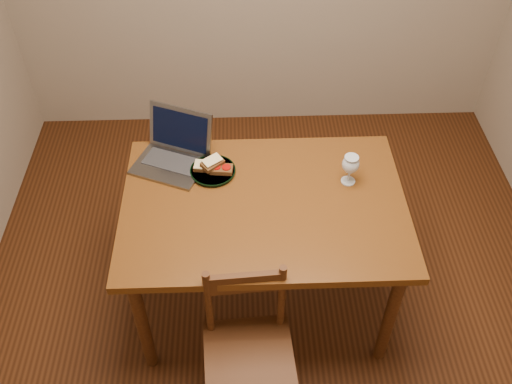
{
  "coord_description": "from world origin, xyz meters",
  "views": [
    {
      "loc": [
        -0.15,
        -1.76,
        2.62
      ],
      "look_at": [
        -0.09,
        0.03,
        0.8
      ],
      "focal_mm": 40.0,
      "sensor_mm": 36.0,
      "label": 1
    }
  ],
  "objects_px": {
    "milk_glass": "(350,169)",
    "table": "(264,215)",
    "plate": "(213,171)",
    "chair": "(248,346)",
    "laptop": "(174,149)"
  },
  "relations": [
    {
      "from": "chair",
      "to": "laptop",
      "type": "relative_size",
      "value": 0.97
    },
    {
      "from": "plate",
      "to": "milk_glass",
      "type": "bearing_deg",
      "value": -7.44
    },
    {
      "from": "table",
      "to": "milk_glass",
      "type": "relative_size",
      "value": 8.3
    },
    {
      "from": "chair",
      "to": "laptop",
      "type": "height_order",
      "value": "laptop"
    },
    {
      "from": "milk_glass",
      "to": "laptop",
      "type": "xyz_separation_m",
      "value": [
        -0.82,
        0.19,
        -0.02
      ]
    },
    {
      "from": "chair",
      "to": "milk_glass",
      "type": "height_order",
      "value": "milk_glass"
    },
    {
      "from": "table",
      "to": "milk_glass",
      "type": "bearing_deg",
      "value": 17.22
    },
    {
      "from": "chair",
      "to": "laptop",
      "type": "bearing_deg",
      "value": 107.26
    },
    {
      "from": "milk_glass",
      "to": "plate",
      "type": "bearing_deg",
      "value": 172.56
    },
    {
      "from": "laptop",
      "to": "plate",
      "type": "bearing_deg",
      "value": -7.11
    },
    {
      "from": "laptop",
      "to": "table",
      "type": "bearing_deg",
      "value": -13.88
    },
    {
      "from": "milk_glass",
      "to": "table",
      "type": "bearing_deg",
      "value": -162.78
    },
    {
      "from": "plate",
      "to": "laptop",
      "type": "height_order",
      "value": "laptop"
    },
    {
      "from": "chair",
      "to": "milk_glass",
      "type": "bearing_deg",
      "value": 50.21
    },
    {
      "from": "milk_glass",
      "to": "laptop",
      "type": "distance_m",
      "value": 0.85
    }
  ]
}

